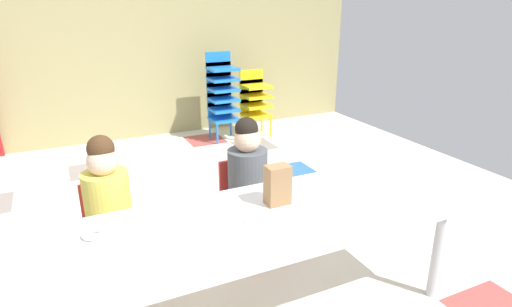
% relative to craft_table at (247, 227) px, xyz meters
% --- Properties ---
extents(ground_plane, '(6.26, 5.50, 0.02)m').
position_rel_craft_table_xyz_m(ground_plane, '(-0.11, 0.75, -0.54)').
color(ground_plane, silver).
extents(back_wall, '(6.26, 0.10, 2.51)m').
position_rel_craft_table_xyz_m(back_wall, '(-0.11, 3.50, 0.73)').
color(back_wall, tan).
rests_on(back_wall, ground_plane).
extents(craft_table, '(2.20, 0.76, 0.57)m').
position_rel_craft_table_xyz_m(craft_table, '(0.00, 0.00, 0.00)').
color(craft_table, white).
rests_on(craft_table, ground_plane).
extents(seated_child_near_camera, '(0.32, 0.32, 0.92)m').
position_rel_craft_table_xyz_m(seated_child_near_camera, '(-0.60, 0.61, 0.03)').
color(seated_child_near_camera, red).
rests_on(seated_child_near_camera, ground_plane).
extents(seated_child_middle_seat, '(0.34, 0.34, 0.92)m').
position_rel_craft_table_xyz_m(seated_child_middle_seat, '(0.27, 0.61, 0.03)').
color(seated_child_middle_seat, red).
rests_on(seated_child_middle_seat, ground_plane).
extents(kid_chair_blue_stack, '(0.32, 0.30, 1.04)m').
position_rel_craft_table_xyz_m(kid_chair_blue_stack, '(1.00, 2.95, 0.05)').
color(kid_chair_blue_stack, blue).
rests_on(kid_chair_blue_stack, ground_plane).
extents(kid_chair_yellow_stack, '(0.32, 0.30, 0.80)m').
position_rel_craft_table_xyz_m(kid_chair_yellow_stack, '(1.43, 2.95, -0.07)').
color(kid_chair_yellow_stack, yellow).
rests_on(kid_chair_yellow_stack, ground_plane).
extents(paper_bag_brown, '(0.13, 0.09, 0.22)m').
position_rel_craft_table_xyz_m(paper_bag_brown, '(0.23, 0.10, 0.15)').
color(paper_bag_brown, '#9E754C').
rests_on(paper_bag_brown, craft_table).
extents(paper_plate_near_edge, '(0.18, 0.18, 0.01)m').
position_rel_craft_table_xyz_m(paper_plate_near_edge, '(-0.72, 0.15, 0.05)').
color(paper_plate_near_edge, white).
rests_on(paper_plate_near_edge, craft_table).
extents(paper_plate_center_table, '(0.18, 0.18, 0.01)m').
position_rel_craft_table_xyz_m(paper_plate_center_table, '(0.06, -0.03, 0.05)').
color(paper_plate_center_table, white).
rests_on(paper_plate_center_table, craft_table).
extents(donut_powdered_on_plate, '(0.11, 0.11, 0.03)m').
position_rel_craft_table_xyz_m(donut_powdered_on_plate, '(-0.72, 0.15, 0.06)').
color(donut_powdered_on_plate, white).
rests_on(donut_powdered_on_plate, craft_table).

